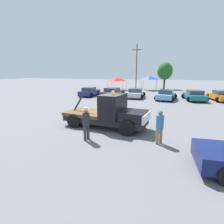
% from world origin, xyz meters
% --- Properties ---
extents(ground_plane, '(160.00, 160.00, 0.00)m').
position_xyz_m(ground_plane, '(0.00, 0.00, 0.00)').
color(ground_plane, slate).
extents(tow_truck, '(5.75, 2.65, 2.51)m').
position_xyz_m(tow_truck, '(0.34, -0.04, 0.94)').
color(tow_truck, black).
rests_on(tow_truck, ground).
extents(person_near_truck, '(0.38, 0.38, 1.72)m').
position_xyz_m(person_near_truck, '(3.55, -1.82, 0.99)').
color(person_near_truck, '#847051').
rests_on(person_near_truck, ground).
extents(person_at_hood, '(0.39, 0.39, 1.76)m').
position_xyz_m(person_at_hood, '(-0.17, -2.43, 1.04)').
color(person_at_hood, '#38383D').
rests_on(person_at_hood, ground).
extents(parked_car_navy, '(2.49, 4.65, 1.34)m').
position_xyz_m(parked_car_navy, '(-7.45, 14.03, 0.65)').
color(parked_car_navy, navy).
rests_on(parked_car_navy, ground).
extents(parked_car_charcoal, '(3.02, 4.97, 1.34)m').
position_xyz_m(parked_car_charcoal, '(-3.85, 14.25, 0.65)').
color(parked_car_charcoal, '#2D2D33').
rests_on(parked_car_charcoal, ground).
extents(parked_car_silver, '(2.55, 4.23, 1.34)m').
position_xyz_m(parked_car_silver, '(-0.39, 14.16, 0.65)').
color(parked_car_silver, '#B7B7BC').
rests_on(parked_car_silver, ground).
extents(parked_car_skyblue, '(2.91, 4.64, 1.34)m').
position_xyz_m(parked_car_skyblue, '(3.77, 13.45, 0.65)').
color(parked_car_skyblue, '#669ED1').
rests_on(parked_car_skyblue, ground).
extents(parked_car_teal, '(2.89, 4.83, 1.34)m').
position_xyz_m(parked_car_teal, '(7.24, 14.06, 0.65)').
color(parked_car_teal, '#196670').
rests_on(parked_car_teal, ground).
extents(parked_car_orange, '(2.87, 4.47, 1.34)m').
position_xyz_m(parked_car_orange, '(10.39, 14.63, 0.65)').
color(parked_car_orange, orange).
rests_on(parked_car_orange, ground).
extents(canopy_tent_red, '(3.22, 3.22, 2.54)m').
position_xyz_m(canopy_tent_red, '(-5.97, 24.27, 2.18)').
color(canopy_tent_red, '#9E9EA3').
rests_on(canopy_tent_red, ground).
extents(canopy_tent_blue, '(2.88, 2.88, 2.95)m').
position_xyz_m(canopy_tent_blue, '(0.39, 25.63, 2.53)').
color(canopy_tent_blue, '#9E9EA3').
rests_on(canopy_tent_blue, ground).
extents(tree_left, '(3.17, 3.17, 5.66)m').
position_xyz_m(tree_left, '(3.21, 29.14, 3.80)').
color(tree_left, brown).
rests_on(tree_left, ground).
extents(utility_pole, '(2.20, 0.24, 9.43)m').
position_xyz_m(utility_pole, '(-2.85, 28.99, 4.98)').
color(utility_pole, brown).
rests_on(utility_pole, ground).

